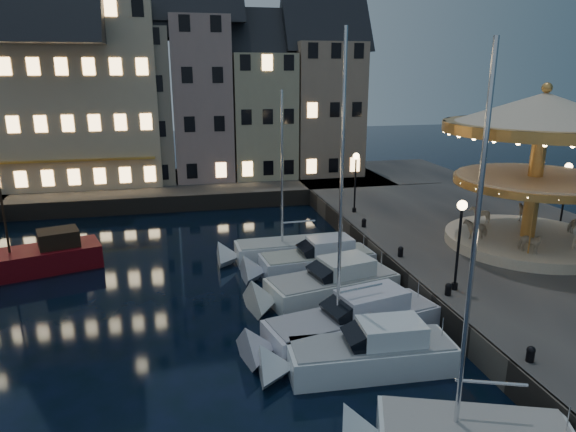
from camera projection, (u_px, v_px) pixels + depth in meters
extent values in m
plane|color=black|center=(306.00, 343.00, 21.23)|extent=(160.00, 160.00, 0.00)
cube|color=#474442|center=(515.00, 254.00, 29.60)|extent=(16.00, 56.00, 1.30)
cube|color=#474442|center=(141.00, 189.00, 45.68)|extent=(44.00, 12.00, 1.30)
cube|color=#47423A|center=(385.00, 265.00, 27.94)|extent=(0.15, 44.00, 1.30)
cube|color=#47423A|center=(163.00, 205.00, 40.46)|extent=(48.00, 0.15, 1.30)
cylinder|color=black|center=(454.00, 286.00, 23.27)|extent=(0.28, 0.28, 0.30)
cylinder|color=black|center=(458.00, 250.00, 22.79)|extent=(0.12, 0.12, 3.80)
sphere|color=#FFD18C|center=(462.00, 205.00, 22.23)|extent=(0.44, 0.44, 0.44)
cylinder|color=black|center=(354.00, 210.00, 35.95)|extent=(0.28, 0.28, 0.30)
cylinder|color=black|center=(355.00, 186.00, 35.47)|extent=(0.12, 0.12, 3.80)
sphere|color=#FFD18C|center=(356.00, 156.00, 34.90)|extent=(0.44, 0.44, 0.44)
cylinder|color=black|center=(560.00, 226.00, 32.20)|extent=(0.28, 0.28, 0.30)
cylinder|color=black|center=(564.00, 199.00, 31.72)|extent=(0.12, 0.12, 3.80)
sphere|color=#FFD18C|center=(569.00, 167.00, 31.15)|extent=(0.44, 0.44, 0.44)
cylinder|color=black|center=(530.00, 356.00, 17.50)|extent=(0.28, 0.28, 0.40)
sphere|color=black|center=(531.00, 350.00, 17.44)|extent=(0.30, 0.30, 0.30)
cylinder|color=black|center=(448.00, 291.00, 22.66)|extent=(0.28, 0.28, 0.40)
sphere|color=black|center=(449.00, 286.00, 22.60)|extent=(0.30, 0.30, 0.30)
cylinder|color=black|center=(400.00, 253.00, 27.36)|extent=(0.28, 0.28, 0.40)
sphere|color=black|center=(401.00, 249.00, 27.30)|extent=(0.30, 0.30, 0.30)
cylinder|color=black|center=(364.00, 224.00, 32.52)|extent=(0.28, 0.28, 0.40)
sphere|color=black|center=(364.00, 221.00, 32.46)|extent=(0.30, 0.30, 0.30)
cube|color=gray|center=(64.00, 113.00, 44.47)|extent=(5.60, 8.00, 12.00)
cube|color=gray|center=(136.00, 106.00, 45.59)|extent=(6.20, 8.00, 13.00)
cube|color=gray|center=(201.00, 100.00, 46.65)|extent=(5.00, 8.00, 14.00)
cube|color=tan|center=(260.00, 115.00, 48.20)|extent=(5.60, 8.00, 11.00)
cube|color=gray|center=(322.00, 109.00, 49.32)|extent=(6.20, 8.00, 12.00)
cube|color=#C8B492|center=(63.00, 95.00, 44.07)|extent=(16.00, 9.00, 15.00)
cube|color=gray|center=(475.00, 424.00, 14.70)|extent=(5.53, 3.57, 0.10)
cylinder|color=silver|center=(472.00, 269.00, 13.46)|extent=(0.14, 0.14, 9.55)
cube|color=silver|center=(370.00, 360.00, 19.22)|extent=(6.31, 2.37, 1.30)
cube|color=gray|center=(371.00, 344.00, 19.03)|extent=(5.99, 2.19, 0.10)
cube|color=silver|center=(391.00, 332.00, 19.03)|extent=(2.43, 1.67, 0.80)
cube|color=black|center=(359.00, 337.00, 18.86)|extent=(1.15, 1.50, 0.89)
cube|color=silver|center=(353.00, 328.00, 21.59)|extent=(7.83, 3.84, 1.30)
cube|color=gray|center=(353.00, 313.00, 21.41)|extent=(7.42, 3.58, 0.10)
cube|color=silver|center=(372.00, 300.00, 21.66)|extent=(3.16, 2.26, 0.80)
cube|color=black|center=(341.00, 309.00, 21.07)|extent=(1.57, 1.79, 0.98)
cylinder|color=silver|center=(341.00, 198.00, 19.72)|extent=(0.14, 0.14, 10.12)
cube|color=silver|center=(332.00, 289.00, 25.42)|extent=(6.80, 3.79, 1.30)
cube|color=gray|center=(332.00, 276.00, 25.24)|extent=(6.44, 3.53, 0.10)
cube|color=silver|center=(346.00, 266.00, 25.43)|extent=(2.78, 2.33, 0.80)
cube|color=black|center=(323.00, 272.00, 24.94)|extent=(1.45, 1.92, 0.91)
cube|color=silver|center=(317.00, 265.00, 28.55)|extent=(6.43, 2.65, 1.30)
cube|color=gray|center=(317.00, 254.00, 28.37)|extent=(6.11, 2.45, 0.10)
cube|color=silver|center=(330.00, 245.00, 28.47)|extent=(2.51, 1.78, 0.80)
cube|color=black|center=(309.00, 249.00, 28.13)|extent=(1.21, 1.55, 0.90)
cube|color=silver|center=(293.00, 252.00, 30.64)|extent=(6.89, 2.18, 1.30)
cube|color=gray|center=(293.00, 241.00, 30.46)|extent=(6.54, 2.01, 0.10)
cylinder|color=silver|center=(282.00, 165.00, 29.04)|extent=(0.14, 0.14, 9.21)
cube|color=#640910|center=(32.00, 263.00, 28.59)|extent=(7.62, 4.50, 1.50)
cube|color=black|center=(58.00, 238.00, 28.98)|extent=(2.53, 2.27, 0.96)
cylinder|color=black|center=(4.00, 214.00, 27.31)|extent=(0.12, 0.12, 4.33)
cylinder|color=beige|center=(526.00, 240.00, 29.10)|extent=(8.93, 8.93, 0.56)
cylinder|color=gold|center=(535.00, 176.00, 28.08)|extent=(0.78, 0.78, 6.92)
cylinder|color=beige|center=(535.00, 178.00, 28.11)|extent=(8.26, 8.26, 0.20)
cylinder|color=gold|center=(534.00, 181.00, 28.16)|extent=(8.57, 8.57, 0.39)
cone|color=beige|center=(544.00, 110.00, 27.10)|extent=(10.27, 10.27, 1.79)
cylinder|color=gold|center=(542.00, 128.00, 27.36)|extent=(10.27, 10.27, 0.56)
sphere|color=gold|center=(547.00, 88.00, 26.79)|extent=(0.56, 0.56, 0.56)
imported|color=beige|center=(562.00, 219.00, 30.36)|extent=(1.86, 1.35, 1.12)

